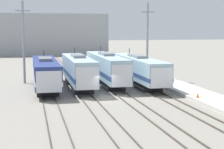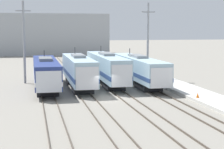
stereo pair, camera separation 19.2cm
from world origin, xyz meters
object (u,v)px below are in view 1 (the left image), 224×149
(locomotive_far_left, at_px, (46,73))
(locomotive_center_right, at_px, (107,68))
(catenary_tower_left, at_px, (24,41))
(traffic_cone, at_px, (198,95))
(locomotive_center_left, at_px, (79,71))
(catenary_tower_right, at_px, (147,40))
(locomotive_far_right, at_px, (139,69))

(locomotive_far_left, height_order, locomotive_center_right, locomotive_center_right)
(catenary_tower_left, relative_size, traffic_cone, 22.13)
(locomotive_center_left, bearing_deg, catenary_tower_right, 27.40)
(traffic_cone, bearing_deg, locomotive_center_right, 117.22)
(locomotive_far_right, bearing_deg, locomotive_center_right, 165.01)
(locomotive_center_left, distance_m, catenary_tower_left, 9.77)
(locomotive_far_left, relative_size, catenary_tower_left, 1.54)
(locomotive_center_left, distance_m, locomotive_center_right, 4.81)
(locomotive_far_left, distance_m, locomotive_center_right, 8.77)
(locomotive_far_right, relative_size, catenary_tower_right, 1.72)
(locomotive_far_right, distance_m, catenary_tower_left, 16.52)
(locomotive_center_right, xyz_separation_m, catenary_tower_left, (-11.16, 3.50, 3.69))
(locomotive_far_left, distance_m, locomotive_center_left, 4.23)
(locomotive_far_left, xyz_separation_m, catenary_tower_left, (-2.71, 5.83, 3.86))
(locomotive_far_right, height_order, traffic_cone, locomotive_far_right)
(traffic_cone, bearing_deg, locomotive_far_left, 143.61)
(locomotive_far_left, relative_size, locomotive_center_left, 1.09)
(locomotive_center_right, bearing_deg, catenary_tower_left, 162.59)
(locomotive_center_left, xyz_separation_m, traffic_cone, (11.32, -11.50, -1.61))
(catenary_tower_left, distance_m, catenary_tower_right, 18.10)
(locomotive_far_left, xyz_separation_m, locomotive_center_left, (4.23, 0.04, 0.15))
(locomotive_far_left, bearing_deg, traffic_cone, -36.39)
(locomotive_center_left, height_order, traffic_cone, locomotive_center_left)
(locomotive_far_left, distance_m, catenary_tower_right, 16.91)
(locomotive_center_left, bearing_deg, locomotive_far_left, -179.46)
(locomotive_far_right, distance_m, traffic_cone, 13.06)
(catenary_tower_left, xyz_separation_m, traffic_cone, (18.25, -17.29, -5.32))
(locomotive_far_right, relative_size, catenary_tower_left, 1.72)
(locomotive_center_left, relative_size, locomotive_center_right, 0.87)
(locomotive_far_left, height_order, locomotive_far_right, locomotive_far_right)
(traffic_cone, bearing_deg, catenary_tower_left, 136.55)
(catenary_tower_left, relative_size, catenary_tower_right, 1.00)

